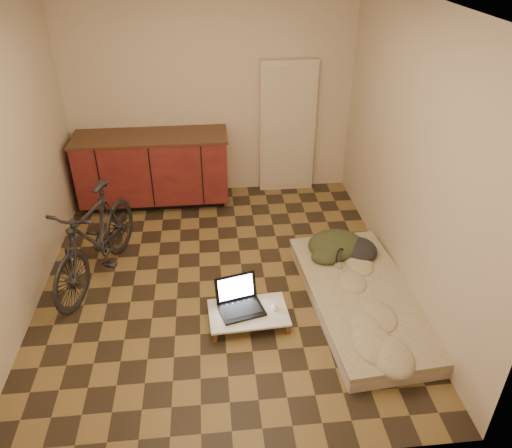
{
  "coord_description": "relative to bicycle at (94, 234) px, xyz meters",
  "views": [
    {
      "loc": [
        -0.06,
        -4.0,
        3.13
      ],
      "look_at": [
        0.37,
        0.15,
        0.55
      ],
      "focal_mm": 35.0,
      "sensor_mm": 36.0,
      "label": 1
    }
  ],
  "objects": [
    {
      "name": "appliance_panel",
      "position": [
        2.15,
        1.76,
        0.33
      ],
      "size": [
        0.7,
        0.1,
        1.7
      ],
      "primitive_type": "cube",
      "color": "beige",
      "rests_on": "ground"
    },
    {
      "name": "headphones",
      "position": [
        2.39,
        -0.24,
        -0.28
      ],
      "size": [
        0.29,
        0.3,
        0.15
      ],
      "primitive_type": null,
      "rotation": [
        0.0,
        0.0,
        0.92
      ],
      "color": "black",
      "rests_on": "futon"
    },
    {
      "name": "room_shell",
      "position": [
        1.2,
        -0.18,
        0.78
      ],
      "size": [
        3.5,
        4.0,
        2.6
      ],
      "color": "brown",
      "rests_on": "ground"
    },
    {
      "name": "lap_desk",
      "position": [
        1.42,
        -0.81,
        -0.42
      ],
      "size": [
        0.73,
        0.49,
        0.12
      ],
      "rotation": [
        0.0,
        0.0,
        0.06
      ],
      "color": "brown",
      "rests_on": "ground"
    },
    {
      "name": "mouse",
      "position": [
        1.66,
        -0.79,
        -0.39
      ],
      "size": [
        0.06,
        0.1,
        0.03
      ],
      "primitive_type": "ellipsoid",
      "rotation": [
        0.0,
        0.0,
        0.0
      ],
      "color": "white",
      "rests_on": "lap_desk"
    },
    {
      "name": "futon",
      "position": [
        2.5,
        -0.69,
        -0.43
      ],
      "size": [
        1.08,
        2.02,
        0.17
      ],
      "rotation": [
        0.0,
        0.0,
        0.08
      ],
      "color": "beige",
      "rests_on": "ground"
    },
    {
      "name": "cabinets",
      "position": [
        0.45,
        1.53,
        -0.05
      ],
      "size": [
        1.84,
        0.62,
        0.91
      ],
      "color": "black",
      "rests_on": "ground"
    },
    {
      "name": "bicycle",
      "position": [
        0.0,
        0.0,
        0.0
      ],
      "size": [
        0.96,
        1.67,
        1.04
      ],
      "primitive_type": "imported",
      "rotation": [
        0.0,
        0.0,
        -0.32
      ],
      "color": "black",
      "rests_on": "ground"
    },
    {
      "name": "laptop",
      "position": [
        1.35,
        -0.74,
        -0.35
      ],
      "size": [
        0.46,
        0.43,
        0.26
      ],
      "rotation": [
        0.0,
        0.0,
        0.25
      ],
      "color": "black",
      "rests_on": "lap_desk"
    },
    {
      "name": "clothing_pile",
      "position": [
        2.47,
        -0.02,
        -0.23
      ],
      "size": [
        0.66,
        0.56,
        0.25
      ],
      "primitive_type": null,
      "rotation": [
        0.0,
        0.0,
        0.08
      ],
      "color": "#313820",
      "rests_on": "futon"
    }
  ]
}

